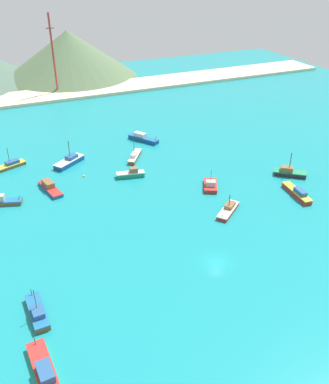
{
  "coord_description": "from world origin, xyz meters",
  "views": [
    {
      "loc": [
        -36.26,
        -56.16,
        53.08
      ],
      "look_at": [
        1.06,
        27.22,
        1.47
      ],
      "focal_mm": 40.22,
      "sensor_mm": 36.0,
      "label": 1
    }
  ],
  "objects_px": {
    "fishing_boat_12": "(135,156)",
    "fishing_boat_10": "(10,165)",
    "fishing_boat_1": "(44,371)",
    "fishing_boat_8": "(0,201)",
    "fishing_boat_4": "(131,174)",
    "fishing_boat_14": "(228,210)",
    "fishing_boat_7": "(50,187)",
    "fishing_boat_11": "(37,312)",
    "radio_tower": "(53,54)",
    "fishing_boat_3": "(210,185)",
    "fishing_boat_5": "(289,172)",
    "fishing_boat_2": "(70,161)",
    "fishing_boat_0": "(143,138)",
    "buoy_0": "(84,176)",
    "fishing_boat_6": "(297,193)"
  },
  "relations": [
    {
      "from": "fishing_boat_12",
      "to": "fishing_boat_10",
      "type": "bearing_deg",
      "value": 165.58
    },
    {
      "from": "fishing_boat_1",
      "to": "fishing_boat_8",
      "type": "height_order",
      "value": "fishing_boat_8"
    },
    {
      "from": "fishing_boat_4",
      "to": "fishing_boat_14",
      "type": "xyz_separation_m",
      "value": [
        14.43,
        -25.91,
        -0.24
      ]
    },
    {
      "from": "fishing_boat_4",
      "to": "fishing_boat_7",
      "type": "distance_m",
      "value": 21.3
    },
    {
      "from": "fishing_boat_11",
      "to": "radio_tower",
      "type": "relative_size",
      "value": 0.28
    },
    {
      "from": "fishing_boat_3",
      "to": "fishing_boat_5",
      "type": "height_order",
      "value": "fishing_boat_5"
    },
    {
      "from": "fishing_boat_11",
      "to": "radio_tower",
      "type": "distance_m",
      "value": 128.74
    },
    {
      "from": "fishing_boat_10",
      "to": "fishing_boat_2",
      "type": "bearing_deg",
      "value": -16.3
    },
    {
      "from": "fishing_boat_1",
      "to": "fishing_boat_12",
      "type": "bearing_deg",
      "value": 59.28
    },
    {
      "from": "fishing_boat_0",
      "to": "radio_tower",
      "type": "relative_size",
      "value": 0.32
    },
    {
      "from": "fishing_boat_10",
      "to": "fishing_boat_14",
      "type": "distance_m",
      "value": 62.47
    },
    {
      "from": "fishing_boat_7",
      "to": "buoy_0",
      "type": "bearing_deg",
      "value": 21.34
    },
    {
      "from": "fishing_boat_1",
      "to": "fishing_boat_5",
      "type": "xyz_separation_m",
      "value": [
        71.75,
        36.22,
        0.1
      ]
    },
    {
      "from": "fishing_boat_11",
      "to": "fishing_boat_12",
      "type": "height_order",
      "value": "fishing_boat_12"
    },
    {
      "from": "fishing_boat_12",
      "to": "buoy_0",
      "type": "bearing_deg",
      "value": -163.14
    },
    {
      "from": "fishing_boat_6",
      "to": "fishing_boat_8",
      "type": "bearing_deg",
      "value": 159.17
    },
    {
      "from": "fishing_boat_6",
      "to": "fishing_boat_14",
      "type": "xyz_separation_m",
      "value": [
        -19.51,
        0.42,
        -0.16
      ]
    },
    {
      "from": "buoy_0",
      "to": "fishing_boat_0",
      "type": "bearing_deg",
      "value": 35.03
    },
    {
      "from": "fishing_boat_11",
      "to": "fishing_boat_14",
      "type": "relative_size",
      "value": 1.07
    },
    {
      "from": "fishing_boat_5",
      "to": "fishing_boat_7",
      "type": "distance_m",
      "value": 63.09
    },
    {
      "from": "fishing_boat_8",
      "to": "fishing_boat_2",
      "type": "bearing_deg",
      "value": 36.64
    },
    {
      "from": "fishing_boat_8",
      "to": "fishing_boat_10",
      "type": "xyz_separation_m",
      "value": [
        4.55,
        19.72,
        -0.25
      ]
    },
    {
      "from": "fishing_boat_3",
      "to": "fishing_boat_10",
      "type": "distance_m",
      "value": 56.12
    },
    {
      "from": "fishing_boat_0",
      "to": "buoy_0",
      "type": "relative_size",
      "value": 16.17
    },
    {
      "from": "fishing_boat_12",
      "to": "buoy_0",
      "type": "xyz_separation_m",
      "value": [
        -16.47,
        -4.99,
        -0.65
      ]
    },
    {
      "from": "fishing_boat_10",
      "to": "buoy_0",
      "type": "height_order",
      "value": "fishing_boat_10"
    },
    {
      "from": "fishing_boat_1",
      "to": "fishing_boat_2",
      "type": "relative_size",
      "value": 1.14
    },
    {
      "from": "fishing_boat_4",
      "to": "fishing_boat_3",
      "type": "bearing_deg",
      "value": -40.39
    },
    {
      "from": "fishing_boat_12",
      "to": "fishing_boat_11",
      "type": "bearing_deg",
      "value": -125.53
    },
    {
      "from": "fishing_boat_4",
      "to": "fishing_boat_14",
      "type": "relative_size",
      "value": 0.93
    },
    {
      "from": "fishing_boat_7",
      "to": "fishing_boat_10",
      "type": "bearing_deg",
      "value": 113.72
    },
    {
      "from": "fishing_boat_0",
      "to": "fishing_boat_8",
      "type": "distance_m",
      "value": 50.81
    },
    {
      "from": "fishing_boat_6",
      "to": "radio_tower",
      "type": "bearing_deg",
      "value": 108.08
    },
    {
      "from": "fishing_boat_10",
      "to": "buoy_0",
      "type": "xyz_separation_m",
      "value": [
        17.44,
        -13.71,
        -0.58
      ]
    },
    {
      "from": "fishing_boat_6",
      "to": "fishing_boat_11",
      "type": "distance_m",
      "value": 67.02
    },
    {
      "from": "fishing_boat_4",
      "to": "fishing_boat_6",
      "type": "bearing_deg",
      "value": -37.81
    },
    {
      "from": "fishing_boat_7",
      "to": "buoy_0",
      "type": "distance_m",
      "value": 10.48
    },
    {
      "from": "fishing_boat_4",
      "to": "fishing_boat_10",
      "type": "relative_size",
      "value": 0.81
    },
    {
      "from": "fishing_boat_1",
      "to": "fishing_boat_5",
      "type": "distance_m",
      "value": 80.38
    },
    {
      "from": "fishing_boat_14",
      "to": "fishing_boat_1",
      "type": "bearing_deg",
      "value": -150.18
    },
    {
      "from": "fishing_boat_5",
      "to": "fishing_boat_1",
      "type": "bearing_deg",
      "value": -153.22
    },
    {
      "from": "fishing_boat_5",
      "to": "fishing_boat_8",
      "type": "relative_size",
      "value": 0.85
    },
    {
      "from": "fishing_boat_7",
      "to": "fishing_boat_14",
      "type": "relative_size",
      "value": 1.23
    },
    {
      "from": "fishing_boat_3",
      "to": "buoy_0",
      "type": "distance_m",
      "value": 33.97
    },
    {
      "from": "fishing_boat_3",
      "to": "fishing_boat_2",
      "type": "bearing_deg",
      "value": 136.18
    },
    {
      "from": "fishing_boat_10",
      "to": "fishing_boat_14",
      "type": "xyz_separation_m",
      "value": [
        43.38,
        -44.96,
        -0.02
      ]
    },
    {
      "from": "fishing_boat_7",
      "to": "fishing_boat_11",
      "type": "bearing_deg",
      "value": -103.65
    },
    {
      "from": "fishing_boat_11",
      "to": "buoy_0",
      "type": "bearing_deg",
      "value": 66.53
    },
    {
      "from": "fishing_boat_2",
      "to": "fishing_boat_6",
      "type": "relative_size",
      "value": 0.91
    },
    {
      "from": "fishing_boat_1",
      "to": "radio_tower",
      "type": "bearing_deg",
      "value": 77.34
    }
  ]
}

